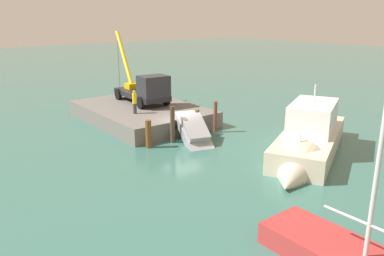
{
  "coord_description": "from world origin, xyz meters",
  "views": [
    {
      "loc": [
        22.15,
        -16.31,
        8.63
      ],
      "look_at": [
        0.71,
        0.37,
        0.76
      ],
      "focal_mm": 36.05,
      "sensor_mm": 36.0,
      "label": 1
    }
  ],
  "objects_px": {
    "crane_truck": "(145,89)",
    "salvaged_car": "(195,133)",
    "moored_yacht": "(305,150)",
    "dock_worker": "(135,102)"
  },
  "relations": [
    {
      "from": "crane_truck",
      "to": "salvaged_car",
      "type": "height_order",
      "value": "crane_truck"
    },
    {
      "from": "salvaged_car",
      "to": "moored_yacht",
      "type": "bearing_deg",
      "value": 27.55
    },
    {
      "from": "crane_truck",
      "to": "moored_yacht",
      "type": "xyz_separation_m",
      "value": [
        14.99,
        2.56,
        -2.02
      ]
    },
    {
      "from": "moored_yacht",
      "to": "dock_worker",
      "type": "bearing_deg",
      "value": -157.82
    },
    {
      "from": "dock_worker",
      "to": "moored_yacht",
      "type": "distance_m",
      "value": 13.53
    },
    {
      "from": "crane_truck",
      "to": "salvaged_car",
      "type": "bearing_deg",
      "value": -6.76
    },
    {
      "from": "moored_yacht",
      "to": "salvaged_car",
      "type": "bearing_deg",
      "value": -152.45
    },
    {
      "from": "dock_worker",
      "to": "moored_yacht",
      "type": "height_order",
      "value": "moored_yacht"
    },
    {
      "from": "moored_yacht",
      "to": "crane_truck",
      "type": "bearing_deg",
      "value": -170.31
    },
    {
      "from": "crane_truck",
      "to": "salvaged_car",
      "type": "xyz_separation_m",
      "value": [
        8.22,
        -0.97,
        -1.91
      ]
    }
  ]
}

